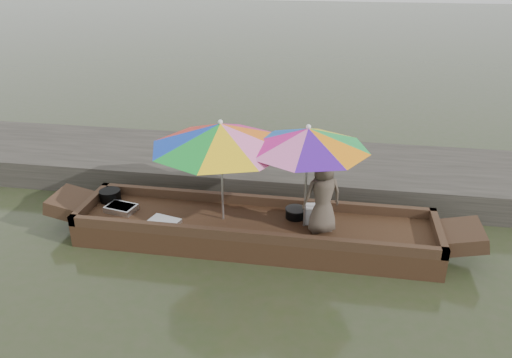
% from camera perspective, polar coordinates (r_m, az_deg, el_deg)
% --- Properties ---
extents(water, '(80.00, 80.00, 0.00)m').
position_cam_1_polar(water, '(7.61, -0.13, -7.17)').
color(water, '#2C381C').
rests_on(water, ground).
extents(dock, '(22.00, 2.20, 0.50)m').
position_cam_1_polar(dock, '(9.43, 2.16, 1.10)').
color(dock, '#2D2B26').
rests_on(dock, ground).
extents(boat_hull, '(5.32, 1.20, 0.35)m').
position_cam_1_polar(boat_hull, '(7.52, -0.13, -6.03)').
color(boat_hull, black).
rests_on(boat_hull, water).
extents(cooking_pot, '(0.33, 0.33, 0.18)m').
position_cam_1_polar(cooking_pot, '(8.34, -16.33, -1.82)').
color(cooking_pot, black).
rests_on(cooking_pot, boat_hull).
extents(tray_crayfish, '(0.50, 0.39, 0.09)m').
position_cam_1_polar(tray_crayfish, '(7.98, -15.16, -3.25)').
color(tray_crayfish, silver).
rests_on(tray_crayfish, boat_hull).
extents(tray_scallop, '(0.51, 0.41, 0.06)m').
position_cam_1_polar(tray_scallop, '(7.48, -10.51, -4.89)').
color(tray_scallop, silver).
rests_on(tray_scallop, boat_hull).
extents(charcoal_grill, '(0.29, 0.29, 0.14)m').
position_cam_1_polar(charcoal_grill, '(7.53, 4.52, -3.94)').
color(charcoal_grill, black).
rests_on(charcoal_grill, boat_hull).
extents(supply_bag, '(0.31, 0.26, 0.26)m').
position_cam_1_polar(supply_bag, '(7.42, 6.60, -3.99)').
color(supply_bag, silver).
rests_on(supply_bag, boat_hull).
extents(vendor, '(0.66, 0.56, 1.13)m').
position_cam_1_polar(vendor, '(7.00, 7.64, -1.87)').
color(vendor, '#4A3F34').
rests_on(vendor, boat_hull).
extents(umbrella_bow, '(2.15, 2.15, 1.55)m').
position_cam_1_polar(umbrella_bow, '(7.18, -3.93, 0.85)').
color(umbrella_bow, orange).
rests_on(umbrella_bow, boat_hull).
extents(umbrella_stern, '(1.88, 1.88, 1.55)m').
position_cam_1_polar(umbrella_stern, '(7.01, 5.75, 0.17)').
color(umbrella_stern, green).
rests_on(umbrella_stern, boat_hull).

